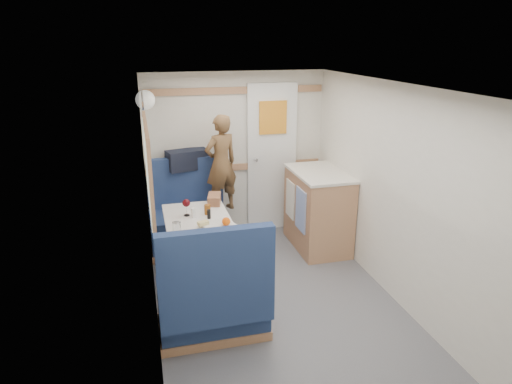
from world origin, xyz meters
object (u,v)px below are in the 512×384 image
object	(u,v)px
bench_near	(214,304)
dome_light	(145,100)
bench_far	(189,224)
tumbler_left	(177,229)
duffel_bag	(187,160)
dinette_table	(198,233)
galley_counter	(318,209)
wine_glass	(186,204)
person	(221,163)
pepper_grinder	(209,214)
salt_grinder	(193,213)
tray	(222,227)
orange_fruit	(226,221)
beer_glass	(207,209)
cheese_block	(203,223)
bread_loaf	(214,199)

from	to	relation	value
bench_near	dome_light	size ratio (longest dim) A/B	5.25
bench_far	tumbler_left	size ratio (longest dim) A/B	8.70
bench_near	duffel_bag	size ratio (longest dim) A/B	2.22
dinette_table	galley_counter	xyz separation A→B (m)	(1.47, 0.55, -0.10)
wine_glass	bench_far	bearing A→B (deg)	83.21
person	pepper_grinder	size ratio (longest dim) A/B	12.33
duffel_bag	salt_grinder	bearing A→B (deg)	-108.28
tumbler_left	galley_counter	bearing A→B (deg)	28.21
bench_near	tumbler_left	bearing A→B (deg)	113.96
tray	pepper_grinder	size ratio (longest dim) A/B	3.91
bench_far	orange_fruit	bearing A→B (deg)	-79.01
dome_light	tumbler_left	xyz separation A→B (m)	(0.16, -1.21, -0.97)
bench_far	person	distance (m)	0.81
bench_near	galley_counter	bearing A→B (deg)	43.94
wine_glass	beer_glass	distance (m)	0.22
beer_glass	salt_grinder	xyz separation A→B (m)	(-0.15, -0.05, -0.00)
cheese_block	tumbler_left	world-z (taller)	tumbler_left
wine_glass	person	bearing A→B (deg)	57.92
dinette_table	bench_far	bearing A→B (deg)	90.00
person	bread_loaf	world-z (taller)	person
dinette_table	cheese_block	xyz separation A→B (m)	(0.02, -0.23, 0.19)
pepper_grinder	beer_glass	bearing A→B (deg)	88.11
duffel_bag	person	bearing A→B (deg)	-50.17
dinette_table	salt_grinder	world-z (taller)	salt_grinder
orange_fruit	tumbler_left	xyz separation A→B (m)	(-0.45, -0.06, 0.00)
beer_glass	pepper_grinder	world-z (taller)	beer_glass
beer_glass	dome_light	bearing A→B (deg)	122.71
beer_glass	duffel_bag	bearing A→B (deg)	93.67
galley_counter	wine_glass	xyz separation A→B (m)	(-1.56, -0.46, 0.38)
dome_light	orange_fruit	world-z (taller)	dome_light
beer_glass	pepper_grinder	distance (m)	0.12
tray	beer_glass	world-z (taller)	beer_glass
duffel_bag	orange_fruit	distance (m)	1.45
galley_counter	dome_light	bearing A→B (deg)	170.82
orange_fruit	salt_grinder	xyz separation A→B (m)	(-0.26, 0.32, -0.01)
cheese_block	salt_grinder	bearing A→B (deg)	103.67
galley_counter	pepper_grinder	bearing A→B (deg)	-156.45
dinette_table	salt_grinder	distance (m)	0.21
bench_near	cheese_block	world-z (taller)	bench_near
bench_near	tumbler_left	distance (m)	0.73
tray	duffel_bag	bearing A→B (deg)	95.66
galley_counter	salt_grinder	distance (m)	1.62
bench_near	tumbler_left	size ratio (longest dim) A/B	8.70
bench_near	bench_far	bearing A→B (deg)	90.00
person	orange_fruit	world-z (taller)	person
dinette_table	person	distance (m)	1.05
bench_far	pepper_grinder	distance (m)	1.03
dinette_table	dome_light	xyz separation A→B (m)	(-0.39, 0.85, 1.18)
dinette_table	dome_light	size ratio (longest dim) A/B	4.60
salt_grinder	bread_loaf	bearing A→B (deg)	51.78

